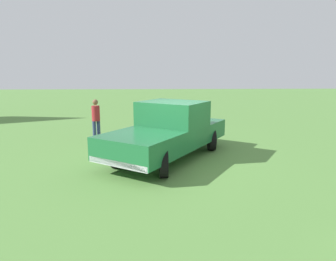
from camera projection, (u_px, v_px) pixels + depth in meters
The scene contains 3 objects.
ground_plane at pixel (177, 158), 9.48m from camera, with size 80.00×80.00×0.00m, color #54843D.
pickup_truck at pixel (170, 129), 9.46m from camera, with size 5.23×4.40×1.80m.
person_bystander at pixel (96, 117), 11.82m from camera, with size 0.45×0.45×1.66m.
Camera 1 is at (9.10, -0.71, 2.72)m, focal length 31.48 mm.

